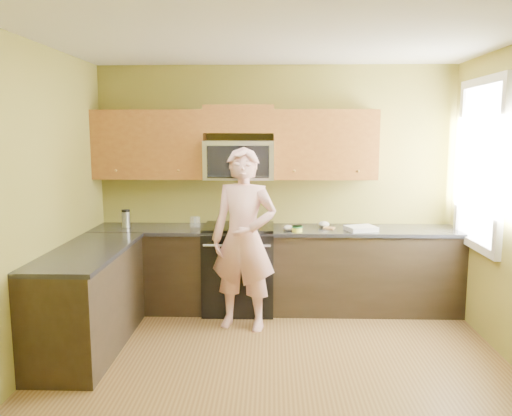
{
  "coord_description": "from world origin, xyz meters",
  "views": [
    {
      "loc": [
        -0.04,
        -3.82,
        1.96
      ],
      "look_at": [
        -0.2,
        1.3,
        1.2
      ],
      "focal_mm": 35.9,
      "sensor_mm": 36.0,
      "label": 1
    }
  ],
  "objects_px": {
    "frying_pan": "(247,230)",
    "butter_tub": "(297,232)",
    "travel_mug": "(126,227)",
    "stove": "(239,268)",
    "microwave": "(239,179)",
    "woman": "(244,239)"
  },
  "relations": [
    {
      "from": "frying_pan",
      "to": "butter_tub",
      "type": "height_order",
      "value": "frying_pan"
    },
    {
      "from": "frying_pan",
      "to": "travel_mug",
      "type": "height_order",
      "value": "travel_mug"
    },
    {
      "from": "stove",
      "to": "microwave",
      "type": "relative_size",
      "value": 1.25
    },
    {
      "from": "microwave",
      "to": "frying_pan",
      "type": "bearing_deg",
      "value": -75.05
    },
    {
      "from": "microwave",
      "to": "woman",
      "type": "bearing_deg",
      "value": -82.71
    },
    {
      "from": "stove",
      "to": "butter_tub",
      "type": "height_order",
      "value": "butter_tub"
    },
    {
      "from": "stove",
      "to": "butter_tub",
      "type": "distance_m",
      "value": 0.79
    },
    {
      "from": "frying_pan",
      "to": "butter_tub",
      "type": "relative_size",
      "value": 3.95
    },
    {
      "from": "frying_pan",
      "to": "travel_mug",
      "type": "relative_size",
      "value": 2.23
    },
    {
      "from": "frying_pan",
      "to": "travel_mug",
      "type": "bearing_deg",
      "value": 153.57
    },
    {
      "from": "microwave",
      "to": "woman",
      "type": "distance_m",
      "value": 0.85
    },
    {
      "from": "microwave",
      "to": "woman",
      "type": "height_order",
      "value": "woman"
    },
    {
      "from": "frying_pan",
      "to": "travel_mug",
      "type": "distance_m",
      "value": 1.38
    },
    {
      "from": "woman",
      "to": "travel_mug",
      "type": "bearing_deg",
      "value": 170.59
    },
    {
      "from": "microwave",
      "to": "travel_mug",
      "type": "distance_m",
      "value": 1.36
    },
    {
      "from": "stove",
      "to": "woman",
      "type": "relative_size",
      "value": 0.52
    },
    {
      "from": "stove",
      "to": "frying_pan",
      "type": "xyz_separation_m",
      "value": [
        0.1,
        -0.26,
        0.47
      ]
    },
    {
      "from": "microwave",
      "to": "travel_mug",
      "type": "relative_size",
      "value": 3.92
    },
    {
      "from": "stove",
      "to": "microwave",
      "type": "distance_m",
      "value": 0.98
    },
    {
      "from": "woman",
      "to": "butter_tub",
      "type": "height_order",
      "value": "woman"
    },
    {
      "from": "stove",
      "to": "woman",
      "type": "bearing_deg",
      "value": -81.0
    },
    {
      "from": "stove",
      "to": "travel_mug",
      "type": "bearing_deg",
      "value": 178.49
    }
  ]
}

